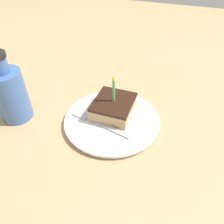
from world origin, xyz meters
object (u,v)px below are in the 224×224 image
object	(u,v)px
cake_slice	(114,107)
bottle	(10,94)
plate	(112,120)
fork	(96,122)

from	to	relation	value
cake_slice	bottle	world-z (taller)	bottle
plate	fork	size ratio (longest dim) A/B	1.47
plate	cake_slice	size ratio (longest dim) A/B	2.12
bottle	plate	bearing A→B (deg)	13.82
cake_slice	fork	xyz separation A→B (m)	(-0.03, -0.05, -0.02)
cake_slice	fork	distance (m)	0.06
plate	bottle	distance (m)	0.27
cake_slice	fork	world-z (taller)	cake_slice
cake_slice	fork	size ratio (longest dim) A/B	0.69
plate	fork	world-z (taller)	fork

